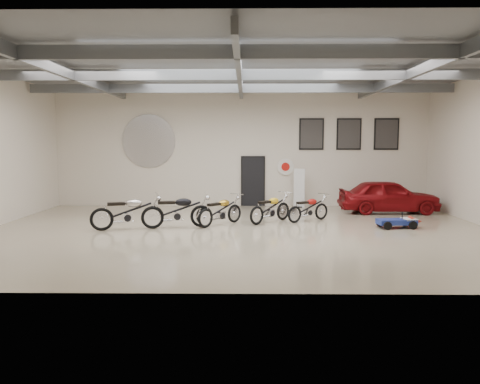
{
  "coord_description": "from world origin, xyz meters",
  "views": [
    {
      "loc": [
        0.2,
        -14.23,
        2.72
      ],
      "look_at": [
        0.0,
        1.2,
        1.1
      ],
      "focal_mm": 35.0,
      "sensor_mm": 36.0,
      "label": 1
    }
  ],
  "objects_px": {
    "motorcycle_gold": "(220,210)",
    "vintage_car": "(389,196)",
    "motorcycle_red": "(308,208)",
    "go_kart": "(400,220)",
    "banner_stand": "(299,187)",
    "motorcycle_silver": "(127,211)",
    "motorcycle_black": "(177,210)",
    "motorcycle_yellow": "(270,208)"
  },
  "relations": [
    {
      "from": "banner_stand",
      "to": "vintage_car",
      "type": "relative_size",
      "value": 0.45
    },
    {
      "from": "motorcycle_red",
      "to": "vintage_car",
      "type": "distance_m",
      "value": 4.0
    },
    {
      "from": "motorcycle_black",
      "to": "motorcycle_gold",
      "type": "bearing_deg",
      "value": 9.79
    },
    {
      "from": "motorcycle_black",
      "to": "vintage_car",
      "type": "relative_size",
      "value": 0.58
    },
    {
      "from": "banner_stand",
      "to": "motorcycle_silver",
      "type": "distance_m",
      "value": 7.96
    },
    {
      "from": "motorcycle_gold",
      "to": "vintage_car",
      "type": "bearing_deg",
      "value": -24.26
    },
    {
      "from": "motorcycle_silver",
      "to": "motorcycle_yellow",
      "type": "xyz_separation_m",
      "value": [
        4.56,
        1.4,
        -0.07
      ]
    },
    {
      "from": "motorcycle_red",
      "to": "vintage_car",
      "type": "bearing_deg",
      "value": -4.46
    },
    {
      "from": "motorcycle_red",
      "to": "go_kart",
      "type": "relative_size",
      "value": 1.22
    },
    {
      "from": "motorcycle_yellow",
      "to": "motorcycle_red",
      "type": "bearing_deg",
      "value": -35.28
    },
    {
      "from": "motorcycle_silver",
      "to": "motorcycle_gold",
      "type": "xyz_separation_m",
      "value": [
        2.88,
        0.86,
        -0.07
      ]
    },
    {
      "from": "motorcycle_silver",
      "to": "motorcycle_gold",
      "type": "height_order",
      "value": "motorcycle_silver"
    },
    {
      "from": "motorcycle_black",
      "to": "motorcycle_red",
      "type": "relative_size",
      "value": 1.23
    },
    {
      "from": "motorcycle_black",
      "to": "motorcycle_silver",
      "type": "bearing_deg",
      "value": -179.76
    },
    {
      "from": "vintage_car",
      "to": "motorcycle_yellow",
      "type": "bearing_deg",
      "value": 116.52
    },
    {
      "from": "banner_stand",
      "to": "motorcycle_silver",
      "type": "relative_size",
      "value": 0.77
    },
    {
      "from": "banner_stand",
      "to": "go_kart",
      "type": "xyz_separation_m",
      "value": [
        2.71,
        -4.83,
        -0.59
      ]
    },
    {
      "from": "motorcycle_silver",
      "to": "motorcycle_gold",
      "type": "distance_m",
      "value": 3.01
    },
    {
      "from": "banner_stand",
      "to": "motorcycle_gold",
      "type": "relative_size",
      "value": 0.88
    },
    {
      "from": "motorcycle_silver",
      "to": "motorcycle_black",
      "type": "bearing_deg",
      "value": -4.59
    },
    {
      "from": "motorcycle_gold",
      "to": "vintage_car",
      "type": "xyz_separation_m",
      "value": [
        6.43,
        2.89,
        0.15
      ]
    },
    {
      "from": "vintage_car",
      "to": "motorcycle_gold",
      "type": "bearing_deg",
      "value": 114.44
    },
    {
      "from": "banner_stand",
      "to": "vintage_car",
      "type": "height_order",
      "value": "banner_stand"
    },
    {
      "from": "banner_stand",
      "to": "motorcycle_black",
      "type": "relative_size",
      "value": 0.77
    },
    {
      "from": "motorcycle_black",
      "to": "motorcycle_red",
      "type": "bearing_deg",
      "value": 5.25
    },
    {
      "from": "motorcycle_black",
      "to": "vintage_car",
      "type": "xyz_separation_m",
      "value": [
        7.79,
        3.43,
        0.08
      ]
    },
    {
      "from": "motorcycle_red",
      "to": "go_kart",
      "type": "height_order",
      "value": "motorcycle_red"
    },
    {
      "from": "banner_stand",
      "to": "motorcycle_silver",
      "type": "xyz_separation_m",
      "value": [
        -5.98,
        -5.25,
        -0.28
      ]
    },
    {
      "from": "banner_stand",
      "to": "motorcycle_silver",
      "type": "bearing_deg",
      "value": -123.98
    },
    {
      "from": "motorcycle_gold",
      "to": "motorcycle_red",
      "type": "bearing_deg",
      "value": -33.63
    },
    {
      "from": "motorcycle_black",
      "to": "motorcycle_red",
      "type": "distance_m",
      "value": 4.58
    },
    {
      "from": "motorcycle_gold",
      "to": "motorcycle_red",
      "type": "height_order",
      "value": "motorcycle_gold"
    },
    {
      "from": "motorcycle_red",
      "to": "motorcycle_gold",
      "type": "bearing_deg",
      "value": 158.85
    },
    {
      "from": "motorcycle_gold",
      "to": "motorcycle_yellow",
      "type": "height_order",
      "value": "motorcycle_yellow"
    },
    {
      "from": "banner_stand",
      "to": "motorcycle_gold",
      "type": "bearing_deg",
      "value": -110.48
    },
    {
      "from": "motorcycle_silver",
      "to": "go_kart",
      "type": "xyz_separation_m",
      "value": [
        8.7,
        0.41,
        -0.31
      ]
    },
    {
      "from": "motorcycle_gold",
      "to": "motorcycle_yellow",
      "type": "distance_m",
      "value": 1.77
    },
    {
      "from": "motorcycle_silver",
      "to": "motorcycle_black",
      "type": "relative_size",
      "value": 1.0
    },
    {
      "from": "motorcycle_gold",
      "to": "motorcycle_yellow",
      "type": "relative_size",
      "value": 0.99
    },
    {
      "from": "go_kart",
      "to": "motorcycle_silver",
      "type": "bearing_deg",
      "value": 176.07
    },
    {
      "from": "banner_stand",
      "to": "motorcycle_gold",
      "type": "xyz_separation_m",
      "value": [
        -3.1,
        -4.39,
        -0.35
      ]
    },
    {
      "from": "motorcycle_black",
      "to": "motorcycle_gold",
      "type": "height_order",
      "value": "motorcycle_black"
    }
  ]
}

